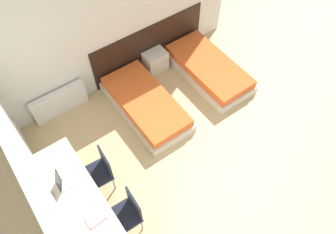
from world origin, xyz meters
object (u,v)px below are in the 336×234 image
bed_near_window (146,104)px  laptop (65,181)px  chair_near_notebook (127,213)px  nightstand (155,61)px  bed_near_door (208,69)px  chair_near_laptop (99,171)px

bed_near_window → laptop: bearing=-155.4°
chair_near_notebook → bed_near_window: bearing=52.3°
bed_near_window → nightstand: bearing=45.7°
bed_near_window → bed_near_door: (1.59, 0.00, 0.00)m
nightstand → laptop: bearing=-148.2°
chair_near_laptop → chair_near_notebook: size_ratio=1.00×
bed_near_door → bed_near_window: bearing=180.0°
chair_near_laptop → chair_near_notebook: bearing=-86.4°
chair_near_laptop → laptop: bearing=-173.3°
bed_near_door → nightstand: 1.14m
bed_near_door → chair_near_notebook: bearing=-150.6°
nightstand → chair_near_notebook: size_ratio=0.54×
laptop → nightstand: bearing=32.3°
bed_near_window → bed_near_door: same height
bed_near_window → chair_near_laptop: bearing=-148.9°
bed_near_window → nightstand: size_ratio=4.14×
bed_near_window → laptop: (-1.97, -0.90, 0.63)m
bed_near_door → chair_near_laptop: 3.18m
nightstand → chair_near_notebook: chair_near_notebook is taller
bed_near_window → chair_near_notebook: chair_near_notebook is taller
bed_near_door → nightstand: bearing=134.3°
chair_near_notebook → bed_near_door: bearing=31.9°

